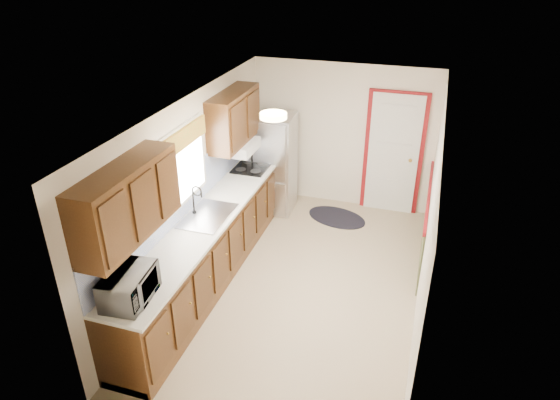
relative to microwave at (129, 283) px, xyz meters
The scene contains 8 objects.
room_shell 2.29m from the microwave, 58.39° to the left, with size 3.20×5.20×2.52m.
kitchen_run 1.69m from the microwave, 91.22° to the left, with size 0.63×4.00×2.20m.
back_wall_trim 4.71m from the microwave, 62.21° to the left, with size 1.12×2.30×2.08m.
ceiling_fixture 2.32m from the microwave, 62.78° to the left, with size 0.30×0.30×0.06m, color #FFD88C.
microwave is the anchor object (origin of this frame).
refrigerator 3.90m from the microwave, 87.35° to the left, with size 0.71×0.70×1.64m.
rug 4.22m from the microwave, 71.44° to the left, with size 0.99×0.64×0.01m, color black.
cooktop 3.36m from the microwave, 89.83° to the left, with size 0.50×0.61×0.02m, color black.
Camera 1 is at (1.36, -5.21, 4.07)m, focal length 32.00 mm.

